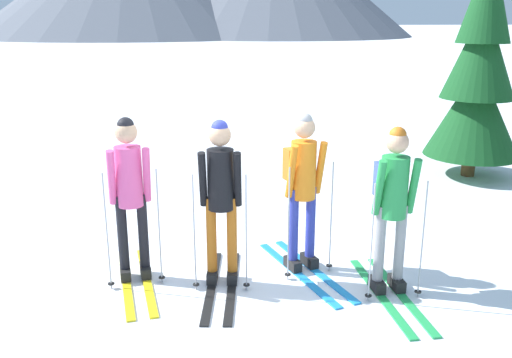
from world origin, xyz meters
name	(u,v)px	position (x,y,z in m)	size (l,w,h in m)	color
ground_plane	(254,278)	(0.00, 0.00, 0.00)	(400.00, 400.00, 0.00)	white
skier_in_pink	(130,192)	(-1.31, 0.16, 1.01)	(0.60, 1.69, 1.82)	yellow
skier_in_black	(221,193)	(-0.36, -0.03, 1.03)	(0.60, 1.68, 1.81)	black
skier_in_orange	(303,183)	(0.57, 0.20, 1.04)	(0.83, 1.77, 1.82)	#1E84D1
skier_in_green	(392,201)	(1.36, -0.45, 1.01)	(0.61, 1.71, 1.78)	green
pine_tree_near	(479,75)	(4.41, 3.64, 1.84)	(1.66, 1.66, 4.01)	#51381E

